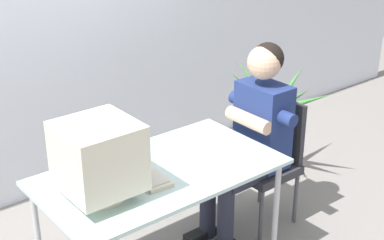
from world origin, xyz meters
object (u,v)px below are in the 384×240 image
(crt_monitor, at_px, (99,157))
(desk_mug, at_px, (128,144))
(potted_plant, at_px, (272,132))
(desk, at_px, (161,178))
(keyboard, at_px, (142,172))
(person_seated, at_px, (252,133))
(office_chair, at_px, (270,156))

(crt_monitor, distance_m, desk_mug, 0.57)
(potted_plant, xyz_separation_m, desk_mug, (-1.43, -0.13, 0.38))
(desk, distance_m, keyboard, 0.13)
(desk, bearing_deg, desk_mug, 92.55)
(keyboard, bearing_deg, crt_monitor, -166.51)
(crt_monitor, height_order, person_seated, person_seated)
(crt_monitor, height_order, desk_mug, crt_monitor)
(office_chair, distance_m, desk_mug, 1.05)
(person_seated, height_order, desk_mug, person_seated)
(person_seated, bearing_deg, crt_monitor, -176.26)
(office_chair, relative_size, desk_mug, 8.64)
(office_chair, xyz_separation_m, potted_plant, (0.47, 0.41, -0.10))
(keyboard, bearing_deg, potted_plant, 15.32)
(desk, xyz_separation_m, crt_monitor, (-0.41, -0.05, 0.29))
(keyboard, xyz_separation_m, office_chair, (1.06, 0.00, -0.24))
(keyboard, bearing_deg, desk_mug, 71.81)
(crt_monitor, relative_size, desk_mug, 4.10)
(office_chair, relative_size, potted_plant, 0.91)
(crt_monitor, bearing_deg, keyboard, 13.49)
(desk, distance_m, potted_plant, 1.51)
(desk_mug, bearing_deg, potted_plant, 5.02)
(keyboard, bearing_deg, office_chair, 0.26)
(office_chair, xyz_separation_m, person_seated, (-0.18, 0.00, 0.23))
(keyboard, relative_size, desk_mug, 4.37)
(desk, xyz_separation_m, potted_plant, (1.42, 0.44, -0.27))
(desk, height_order, crt_monitor, crt_monitor)
(desk, xyz_separation_m, office_chair, (0.95, 0.03, -0.17))
(desk, bearing_deg, person_seated, 2.08)
(desk, relative_size, keyboard, 3.12)
(desk, relative_size, potted_plant, 1.43)
(desk, height_order, person_seated, person_seated)
(keyboard, height_order, office_chair, office_chair)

